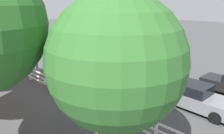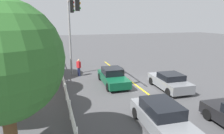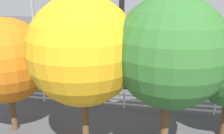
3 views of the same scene
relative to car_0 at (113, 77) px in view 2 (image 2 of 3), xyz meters
name	(u,v)px [view 2 (image 2 of 3)]	position (x,y,z in m)	size (l,w,h in m)	color
ground_plane	(135,85)	(-0.77, -1.83, -0.66)	(120.00, 120.00, 0.00)	#444447
lane_center_stripe	(160,103)	(-4.77, -1.83, -0.66)	(28.00, 0.16, 0.01)	gold
signal_assembly	(72,22)	(2.09, 3.09, 4.67)	(7.74, 0.38, 7.58)	gray
car_0	(113,77)	(0.00, 0.00, 0.00)	(4.56, 2.01, 1.41)	#0C4C2D
car_2	(163,118)	(-7.79, -0.12, 0.04)	(4.84, 2.04, 1.47)	slate
car_4	(169,81)	(-2.62, -3.97, -0.01)	(4.19, 2.10, 1.35)	slate
pedestrian	(79,67)	(3.45, 2.46, 0.27)	(0.48, 0.42, 1.69)	#191E3F
white_rail_fence	(68,100)	(-3.77, 4.18, -0.06)	(26.10, 0.10, 1.15)	white
tree_1	(1,61)	(-8.02, 6.63, 3.43)	(4.37, 4.37, 6.29)	brown
tree_2	(15,36)	(3.45, 7.90, 3.41)	(4.48, 4.48, 6.32)	brown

